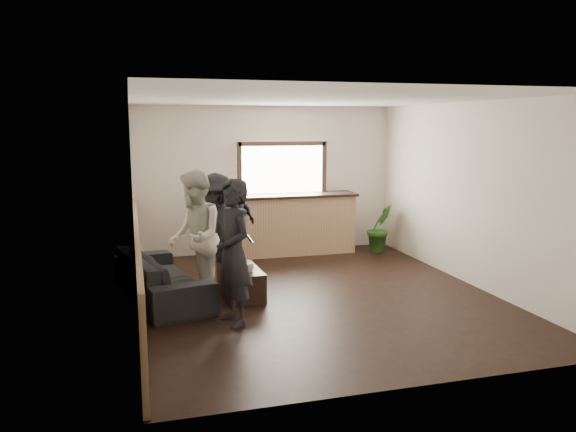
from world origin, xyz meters
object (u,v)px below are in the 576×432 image
object	(u,v)px
coffee_table	(241,283)
cup_b	(250,268)
person_b	(195,237)
person_d	(233,225)
potted_plant	(380,228)
person_a	(233,252)
sofa	(162,276)
person_c	(216,232)
cup_a	(230,263)
bar_counter	(286,221)

from	to	relation	value
coffee_table	cup_b	bearing A→B (deg)	-62.08
person_b	person_d	size ratio (longest dim) A/B	1.18
person_b	person_d	distance (m)	1.77
potted_plant	person_a	xyz separation A→B (m)	(-3.45, -3.20, 0.44)
sofa	person_c	distance (m)	1.04
sofa	coffee_table	bearing A→B (deg)	-113.94
person_b	sofa	bearing A→B (deg)	-122.08
coffee_table	potted_plant	world-z (taller)	potted_plant
coffee_table	person_a	distance (m)	1.29
coffee_table	person_c	distance (m)	0.87
coffee_table	person_d	xyz separation A→B (m)	(0.17, 1.48, 0.58)
cup_a	sofa	bearing A→B (deg)	178.49
cup_b	person_b	distance (m)	0.88
bar_counter	coffee_table	distance (m)	2.85
person_b	person_c	xyz separation A→B (m)	(0.38, 0.60, -0.05)
cup_b	coffee_table	bearing A→B (deg)	117.92
cup_a	bar_counter	bearing A→B (deg)	57.10
person_b	person_d	world-z (taller)	person_b
sofa	potted_plant	distance (m)	4.68
cup_b	person_b	size ratio (longest dim) A/B	0.06
potted_plant	sofa	bearing A→B (deg)	-155.48
person_a	person_d	distance (m)	2.57
cup_a	person_b	size ratio (longest dim) A/B	0.07
cup_b	person_b	xyz separation A→B (m)	(-0.75, 0.10, 0.46)
person_c	person_d	distance (m)	1.07
sofa	person_d	bearing A→B (deg)	-58.06
sofa	person_c	xyz separation A→B (m)	(0.83, 0.30, 0.55)
person_d	cup_a	bearing A→B (deg)	45.00
coffee_table	person_d	world-z (taller)	person_d
bar_counter	person_b	world-z (taller)	bar_counter
sofa	potted_plant	bearing A→B (deg)	-78.71
coffee_table	potted_plant	bearing A→B (deg)	34.18
cup_b	potted_plant	distance (m)	3.86
person_a	person_d	bearing A→B (deg)	153.71
potted_plant	person_b	xyz separation A→B (m)	(-3.81, -2.25, 0.46)
sofa	person_a	size ratio (longest dim) A/B	1.24
person_a	person_c	bearing A→B (deg)	163.07
bar_counter	sofa	xyz separation A→B (m)	(-2.45, -2.27, -0.31)
cup_a	person_b	distance (m)	0.74
cup_a	potted_plant	size ratio (longest dim) A/B	0.13
coffee_table	person_d	size ratio (longest dim) A/B	0.60
person_a	person_b	distance (m)	1.02
person_c	potted_plant	bearing A→B (deg)	116.49
bar_counter	cup_a	distance (m)	2.74
person_b	person_d	bearing A→B (deg)	154.52
sofa	coffee_table	distance (m)	1.12
bar_counter	person_c	world-z (taller)	bar_counter
sofa	cup_a	world-z (taller)	sofa
potted_plant	person_d	world-z (taller)	person_d
sofa	cup_a	distance (m)	0.98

